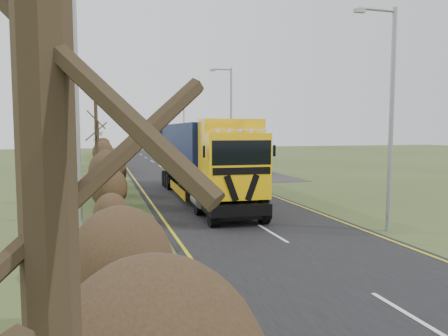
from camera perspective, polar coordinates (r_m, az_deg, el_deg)
The scene contains 14 objects.
ground at distance 20.85m, azimuth 2.13°, elevation -6.09°, with size 160.00×160.00×0.00m, color #394B20.
road at distance 30.39m, azimuth -3.72°, elevation -2.57°, with size 8.00×120.00×0.02m, color black.
layby at distance 41.68m, azimuth 2.12°, elevation -0.51°, with size 6.00×18.00×0.02m, color #2C2A27.
lane_markings at distance 30.09m, azimuth -3.60°, elevation -2.61°, with size 7.52×116.00×0.01m.
hedgerow at distance 27.45m, azimuth -15.12°, elevation -0.17°, with size 2.24×102.04×6.05m.
lorry at distance 25.17m, azimuth -3.16°, elevation 1.65°, with size 3.13×16.15×4.48m.
car_red_hatchback at distance 38.75m, azimuth 3.64°, elevation -0.03°, with size 1.46×3.64×1.24m, color maroon.
car_blue_sedan at distance 41.23m, azimuth 3.31°, elevation 0.38°, with size 1.47×4.20×1.39m, color black.
streetlight_near at distance 18.21m, azimuth 20.79°, elevation 7.04°, with size 1.85×0.18×8.66m.
streetlight_mid at distance 38.06m, azimuth 0.76°, elevation 6.71°, with size 1.98×0.19×9.32m.
streetlight_far at distance 62.36m, azimuth -5.33°, elevation 5.25°, with size 1.68×0.18×7.86m.
left_pole at distance 19.28m, azimuth -18.61°, elevation 7.93°, with size 0.16×0.16×10.16m, color gray.
speed_sign at distance 33.10m, azimuth 2.72°, elevation 0.67°, with size 0.60×0.10×2.19m.
warning_board at distance 47.43m, azimuth -1.04°, elevation 1.51°, with size 0.71×0.11×1.86m.
Camera 1 is at (-6.34, -19.45, 4.01)m, focal length 35.00 mm.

